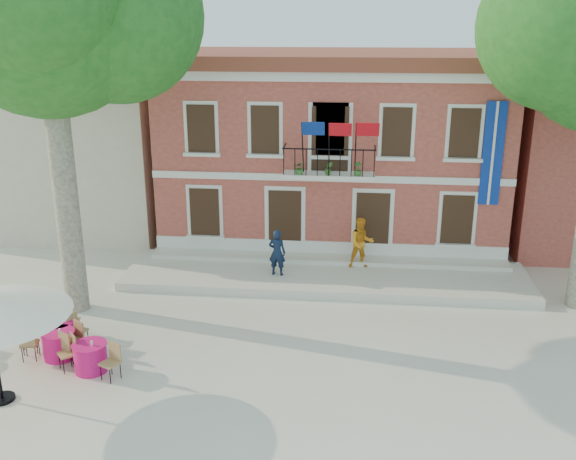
# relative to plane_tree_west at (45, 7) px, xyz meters

# --- Properties ---
(ground) EXTENTS (90.00, 90.00, 0.00)m
(ground) POSITION_rel_plane_tree_west_xyz_m (5.68, -1.29, -9.01)
(ground) COLOR beige
(ground) RESTS_ON ground
(main_building) EXTENTS (13.50, 9.59, 7.50)m
(main_building) POSITION_rel_plane_tree_west_xyz_m (7.68, 8.70, -5.23)
(main_building) COLOR #C55B47
(main_building) RESTS_ON ground
(neighbor_west) EXTENTS (9.40, 9.40, 6.40)m
(neighbor_west) POSITION_rel_plane_tree_west_xyz_m (-3.82, 9.71, -5.79)
(neighbor_west) COLOR beige
(neighbor_west) RESTS_ON ground
(terrace) EXTENTS (14.00, 3.40, 0.30)m
(terrace) POSITION_rel_plane_tree_west_xyz_m (7.68, 3.11, -8.86)
(terrace) COLOR silver
(terrace) RESTS_ON ground
(plane_tree_west) EXTENTS (6.21, 6.21, 12.21)m
(plane_tree_west) POSITION_rel_plane_tree_west_xyz_m (0.00, 0.00, 0.00)
(plane_tree_west) COLOR #A59E84
(plane_tree_west) RESTS_ON ground
(pedestrian_navy) EXTENTS (0.64, 0.47, 1.63)m
(pedestrian_navy) POSITION_rel_plane_tree_west_xyz_m (6.02, 2.74, -7.90)
(pedestrian_navy) COLOR #101C35
(pedestrian_navy) RESTS_ON terrace
(pedestrian_orange) EXTENTS (1.01, 0.87, 1.82)m
(pedestrian_orange) POSITION_rel_plane_tree_west_xyz_m (8.89, 3.76, -7.80)
(pedestrian_orange) COLOR orange
(pedestrian_orange) RESTS_ON terrace
(cafe_table_0) EXTENTS (1.89, 1.28, 0.95)m
(cafe_table_0) POSITION_rel_plane_tree_west_xyz_m (1.92, -3.61, -8.59)
(cafe_table_0) COLOR #EB1686
(cafe_table_0) RESTS_ON ground
(cafe_table_1) EXTENTS (1.77, 1.84, 0.95)m
(cafe_table_1) POSITION_rel_plane_tree_west_xyz_m (0.81, -3.04, -8.58)
(cafe_table_1) COLOR #EB1686
(cafe_table_1) RESTS_ON ground
(cafe_table_3) EXTENTS (1.87, 1.66, 0.95)m
(cafe_table_3) POSITION_rel_plane_tree_west_xyz_m (0.53, -2.47, -8.58)
(cafe_table_3) COLOR #EB1686
(cafe_table_3) RESTS_ON ground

